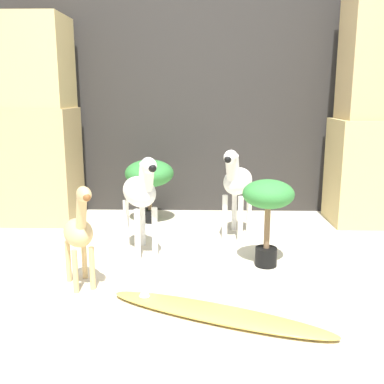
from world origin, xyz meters
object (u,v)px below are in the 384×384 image
at_px(zebra_right, 238,182).
at_px(potted_palm_front, 269,202).
at_px(giraffe_figurine, 80,231).
at_px(surfboard, 217,313).
at_px(potted_palm_back, 150,175).
at_px(zebra_left, 141,192).

height_order(zebra_right, potted_palm_front, zebra_right).
relative_size(giraffe_figurine, potted_palm_front, 1.10).
bearing_deg(surfboard, potted_palm_front, 63.77).
bearing_deg(zebra_right, giraffe_figurine, -135.21).
relative_size(potted_palm_front, potted_palm_back, 1.04).
bearing_deg(zebra_left, zebra_right, 29.84).
xyz_separation_m(potted_palm_front, surfboard, (-0.32, -0.65, -0.38)).
relative_size(zebra_right, zebra_left, 1.00).
bearing_deg(potted_palm_back, surfboard, -72.62).
distance_m(potted_palm_front, surfboard, 0.81).
xyz_separation_m(giraffe_figurine, potted_palm_front, (1.03, 0.33, 0.08)).
distance_m(zebra_left, potted_palm_back, 0.72).
bearing_deg(giraffe_figurine, zebra_right, 44.79).
distance_m(zebra_left, surfboard, 1.03).
distance_m(potted_palm_back, surfboard, 1.67).
height_order(zebra_left, potted_palm_front, zebra_left).
xyz_separation_m(zebra_right, zebra_left, (-0.63, -0.36, 0.00)).
bearing_deg(potted_palm_back, giraffe_figurine, -100.28).
distance_m(zebra_left, giraffe_figurine, 0.58).
distance_m(potted_palm_front, potted_palm_back, 1.21).
relative_size(potted_palm_front, surfboard, 0.48).
relative_size(giraffe_figurine, surfboard, 0.53).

